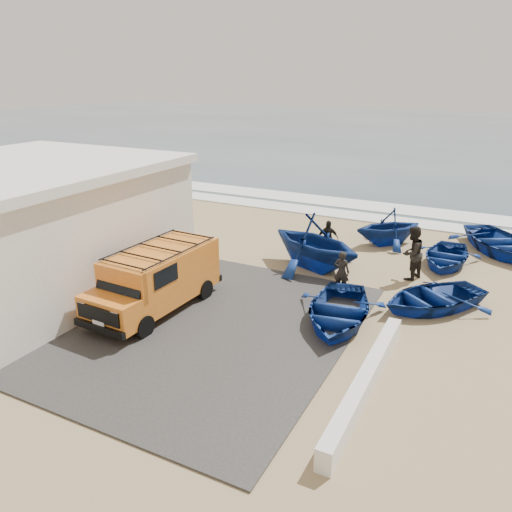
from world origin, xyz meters
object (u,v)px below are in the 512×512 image
at_px(boat_far_left, 388,226).
at_px(fisherman_back, 327,239).
at_px(boat_mid_right, 446,256).
at_px(fisherman_middle, 412,253).
at_px(van, 157,277).
at_px(parapet, 366,381).
at_px(boat_near_left, 338,311).
at_px(building, 24,225).
at_px(boat_mid_left, 315,242).
at_px(fisherman_front, 342,272).
at_px(boat_near_right, 432,297).
at_px(boat_far_right, 499,242).

distance_m(boat_far_left, fisherman_back, 3.30).
distance_m(boat_mid_right, fisherman_middle, 2.40).
distance_m(van, fisherman_middle, 9.14).
bearing_deg(parapet, van, 169.35).
relative_size(boat_near_left, boat_mid_right, 1.13).
xyz_separation_m(building, boat_mid_left, (8.53, 5.98, -1.09)).
height_order(van, fisherman_front, van).
xyz_separation_m(boat_near_right, fisherman_back, (-4.64, 3.08, 0.39)).
height_order(boat_far_right, fisherman_back, fisherman_back).
xyz_separation_m(parapet, van, (-7.12, 1.34, 0.82)).
relative_size(building, fisherman_back, 6.10).
xyz_separation_m(building, boat_near_right, (13.18, 4.37, -1.78)).
bearing_deg(fisherman_front, van, 39.12).
bearing_deg(boat_far_left, boat_near_right, -19.82).
bearing_deg(fisherman_front, boat_near_left, 105.29).
xyz_separation_m(building, boat_near_left, (10.79, 2.03, -1.76)).
height_order(boat_near_right, boat_far_right, boat_far_right).
distance_m(boat_near_left, fisherman_middle, 4.76).
bearing_deg(boat_far_right, boat_near_left, -143.05).
relative_size(boat_far_left, fisherman_middle, 1.55).
xyz_separation_m(boat_near_right, boat_far_left, (-2.78, 5.80, 0.44)).
height_order(parapet, fisherman_back, fisherman_back).
bearing_deg(boat_far_left, boat_mid_right, 15.07).
xyz_separation_m(boat_mid_left, boat_mid_right, (4.51, 2.70, -0.72)).
relative_size(boat_mid_left, boat_far_right, 0.92).
relative_size(boat_far_left, fisherman_front, 2.08).
relative_size(building, boat_near_left, 2.43).
bearing_deg(parapet, fisherman_front, 113.88).
height_order(boat_near_left, fisherman_front, fisherman_front).
xyz_separation_m(boat_near_left, fisherman_back, (-2.25, 5.42, 0.37)).
distance_m(boat_far_right, fisherman_front, 8.40).
xyz_separation_m(boat_mid_left, fisherman_middle, (3.53, 0.60, -0.08)).
relative_size(van, boat_near_right, 1.31).
bearing_deg(boat_far_right, boat_mid_left, -169.49).
bearing_deg(boat_near_left, fisherman_front, 95.35).
distance_m(boat_mid_left, boat_far_right, 8.23).
xyz_separation_m(boat_far_left, boat_far_right, (4.43, 1.08, -0.36)).
distance_m(building, fisherman_front, 11.12).
bearing_deg(boat_near_left, boat_near_right, 34.35).
bearing_deg(fisherman_middle, fisherman_back, -80.20).
bearing_deg(boat_far_left, boat_far_right, 58.19).
xyz_separation_m(building, van, (5.38, 0.34, -1.07)).
bearing_deg(boat_far_left, fisherman_middle, -20.60).
relative_size(boat_near_left, boat_near_right, 1.05).
height_order(building, boat_near_left, building).
distance_m(boat_far_left, boat_far_right, 4.58).
bearing_deg(boat_far_left, van, -72.43).
xyz_separation_m(boat_far_left, fisherman_front, (-0.22, -5.92, -0.07)).
bearing_deg(boat_far_right, building, -172.22).
distance_m(boat_near_left, boat_far_right, 10.07).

